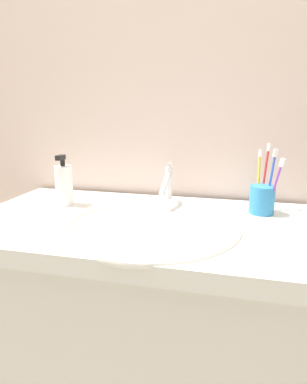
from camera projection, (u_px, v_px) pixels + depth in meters
name	position (u px, v px, depth m)	size (l,w,h in m)	color
tiled_wall_back	(167.00, 120.00, 1.21)	(2.26, 0.04, 2.40)	beige
vanity_counter	(146.00, 350.00, 1.08)	(1.06, 0.57, 0.92)	silver
sink_basin	(151.00, 239.00, 0.93)	(0.50, 0.50, 0.12)	white
faucet	(168.00, 183.00, 1.13)	(0.02, 0.16, 0.14)	silver
toothbrush_cup	(262.00, 200.00, 1.02)	(0.08, 0.08, 0.09)	#338CCC
toothbrush_yellow	(259.00, 176.00, 1.04)	(0.01, 0.05, 0.19)	yellow
toothbrush_purple	(276.00, 183.00, 0.97)	(0.04, 0.05, 0.18)	purple
toothbrush_red	(265.00, 173.00, 1.04)	(0.03, 0.05, 0.21)	red
toothbrush_blue	(271.00, 177.00, 1.01)	(0.03, 0.01, 0.20)	blue
soap_dispenser	(64.00, 185.00, 1.11)	(0.06, 0.06, 0.17)	white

